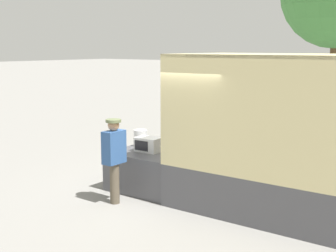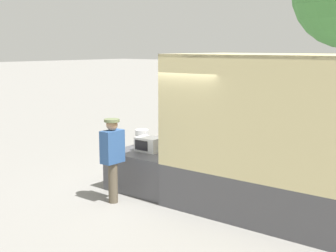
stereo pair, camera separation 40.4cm
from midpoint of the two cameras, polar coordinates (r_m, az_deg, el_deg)
ground_plane at (r=9.74m, az=4.15°, el=-8.02°), size 160.00×160.00×0.00m
tailgate_deck at (r=10.07m, az=0.53°, el=-5.02°), size 1.55×2.04×0.80m
microwave at (r=9.70m, az=-1.15°, el=-2.25°), size 0.53×0.37×0.30m
portable_generator at (r=10.16m, az=2.67°, el=-1.19°), size 0.62×0.44×0.64m
orange_bucket at (r=10.30m, az=-2.09°, el=-1.41°), size 0.29×0.29×0.35m
worker_person at (r=8.86m, az=-5.50°, el=-3.20°), size 0.29×0.44×1.62m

